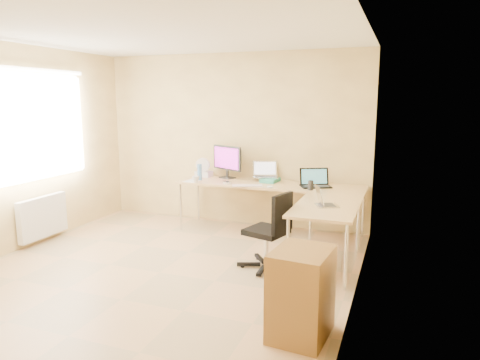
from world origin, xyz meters
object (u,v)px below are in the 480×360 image
(laptop_black, at_px, (316,178))
(keyboard, at_px, (247,186))
(mug, at_px, (196,179))
(desk_main, at_px, (270,209))
(desk_return, at_px, (326,236))
(laptop_center, at_px, (265,170))
(water_bottle, at_px, (200,172))
(monitor, at_px, (227,162))
(office_chair, at_px, (266,226))
(desk_fan, at_px, (204,168))
(cabinet, at_px, (301,294))
(laptop_return, at_px, (327,198))

(laptop_black, distance_m, keyboard, 0.94)
(keyboard, xyz_separation_m, mug, (-0.79, 0.00, 0.04))
(laptop_black, bearing_deg, desk_main, 152.92)
(desk_return, relative_size, laptop_center, 3.63)
(laptop_black, height_order, water_bottle, laptop_black)
(mug, bearing_deg, desk_main, 16.21)
(monitor, bearing_deg, office_chair, -27.84)
(laptop_center, relative_size, water_bottle, 1.49)
(desk_return, bearing_deg, water_bottle, 156.09)
(laptop_center, bearing_deg, desk_main, -77.98)
(desk_fan, xyz_separation_m, cabinet, (2.15, -2.77, -0.51))
(desk_main, relative_size, desk_fan, 9.64)
(monitor, relative_size, desk_fan, 2.11)
(monitor, bearing_deg, mug, -93.97)
(keyboard, bearing_deg, desk_main, 32.01)
(water_bottle, bearing_deg, laptop_black, 2.89)
(laptop_black, relative_size, water_bottle, 1.66)
(desk_main, bearing_deg, desk_return, -45.73)
(office_chair, bearing_deg, laptop_black, 92.42)
(desk_main, relative_size, cabinet, 3.57)
(monitor, xyz_separation_m, laptop_center, (0.60, 0.00, -0.08))
(laptop_black, height_order, cabinet, laptop_black)
(water_bottle, xyz_separation_m, cabinet, (2.10, -2.51, -0.49))
(keyboard, relative_size, laptop_return, 1.47)
(monitor, height_order, water_bottle, monitor)
(laptop_black, relative_size, mug, 4.01)
(cabinet, bearing_deg, desk_return, 97.95)
(mug, bearing_deg, water_bottle, 99.22)
(monitor, height_order, office_chair, monitor)
(desk_main, height_order, mug, mug)
(desk_main, height_order, monitor, monitor)
(desk_main, xyz_separation_m, water_bottle, (-1.06, -0.10, 0.49))
(desk_fan, height_order, cabinet, desk_fan)
(desk_return, height_order, laptop_center, laptop_center)
(desk_main, distance_m, keyboard, 0.53)
(laptop_black, distance_m, cabinet, 2.67)
(monitor, xyz_separation_m, laptop_return, (1.72, -1.26, -0.15))
(desk_return, height_order, monitor, monitor)
(water_bottle, bearing_deg, cabinet, -50.09)
(desk_main, xyz_separation_m, laptop_return, (0.98, -1.06, 0.46))
(desk_return, xyz_separation_m, monitor, (-1.71, 1.20, 0.61))
(laptop_black, bearing_deg, desk_fan, 148.61)
(laptop_black, height_order, desk_fan, desk_fan)
(desk_main, relative_size, monitor, 4.58)
(cabinet, bearing_deg, office_chair, 123.36)
(desk_return, relative_size, keyboard, 3.13)
(desk_fan, bearing_deg, mug, -86.95)
(desk_main, bearing_deg, office_chair, -75.03)
(keyboard, distance_m, cabinet, 2.67)
(mug, bearing_deg, keyboard, 0.00)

